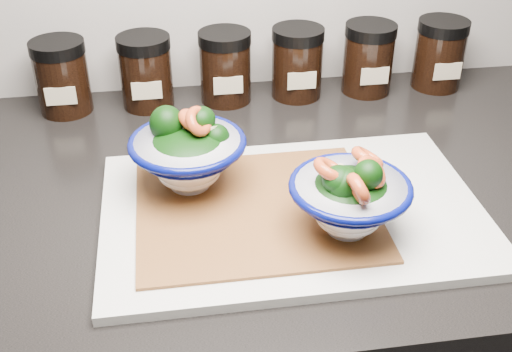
{
  "coord_description": "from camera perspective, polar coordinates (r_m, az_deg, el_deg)",
  "views": [
    {
      "loc": [
        -0.2,
        0.76,
        1.36
      ],
      "look_at": [
        -0.11,
        1.37,
        0.96
      ],
      "focal_mm": 45.0,
      "sensor_mm": 36.0,
      "label": 1
    }
  ],
  "objects": [
    {
      "name": "countertop",
      "position": [
        0.86,
        6.57,
        -0.9
      ],
      "size": [
        3.5,
        0.6,
        0.04
      ],
      "primitive_type": "cube",
      "color": "black",
      "rests_on": "cabinet"
    },
    {
      "name": "cutting_board",
      "position": [
        0.77,
        3.24,
        -3.15
      ],
      "size": [
        0.45,
        0.3,
        0.01
      ],
      "primitive_type": "cube",
      "color": "beige",
      "rests_on": "countertop"
    },
    {
      "name": "bamboo_mat",
      "position": [
        0.76,
        -0.0,
        -2.91
      ],
      "size": [
        0.28,
        0.24,
        0.0
      ],
      "primitive_type": "cube",
      "color": "#9A602E",
      "rests_on": "cutting_board"
    },
    {
      "name": "bowl_left",
      "position": [
        0.78,
        -6.03,
        2.04
      ],
      "size": [
        0.14,
        0.14,
        0.11
      ],
      "rotation": [
        0.0,
        0.0,
        -0.01
      ],
      "color": "white",
      "rests_on": "bamboo_mat"
    },
    {
      "name": "bowl_right",
      "position": [
        0.71,
        8.31,
        -1.96
      ],
      "size": [
        0.14,
        0.14,
        0.1
      ],
      "rotation": [
        0.0,
        0.0,
        -0.27
      ],
      "color": "white",
      "rests_on": "bamboo_mat"
    },
    {
      "name": "spice_jar_a",
      "position": [
        1.03,
        -16.87,
        8.45
      ],
      "size": [
        0.08,
        0.08,
        0.11
      ],
      "color": "black",
      "rests_on": "countertop"
    },
    {
      "name": "spice_jar_b",
      "position": [
        1.01,
        -9.77,
        9.14
      ],
      "size": [
        0.08,
        0.08,
        0.11
      ],
      "color": "black",
      "rests_on": "countertop"
    },
    {
      "name": "spice_jar_c",
      "position": [
        1.02,
        -2.75,
        9.67
      ],
      "size": [
        0.08,
        0.08,
        0.11
      ],
      "color": "black",
      "rests_on": "countertop"
    },
    {
      "name": "spice_jar_d",
      "position": [
        1.03,
        3.68,
        10.04
      ],
      "size": [
        0.08,
        0.08,
        0.11
      ],
      "color": "black",
      "rests_on": "countertop"
    },
    {
      "name": "spice_jar_e",
      "position": [
        1.06,
        9.96,
        10.28
      ],
      "size": [
        0.08,
        0.08,
        0.11
      ],
      "color": "black",
      "rests_on": "countertop"
    },
    {
      "name": "spice_jar_f",
      "position": [
        1.11,
        16.0,
        10.39
      ],
      "size": [
        0.08,
        0.08,
        0.11
      ],
      "color": "black",
      "rests_on": "countertop"
    }
  ]
}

